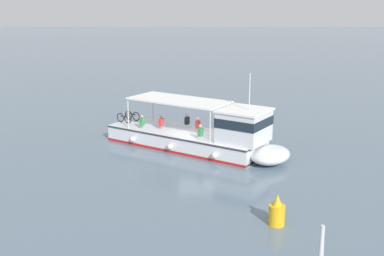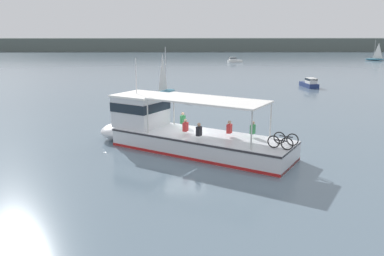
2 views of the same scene
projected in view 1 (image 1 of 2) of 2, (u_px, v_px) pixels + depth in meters
ground_plane at (198, 151)px, 30.03m from camera, size 400.00×400.00×0.00m
ferry_main at (205, 136)px, 29.79m from camera, size 12.41×9.37×5.32m
channel_buoy at (277, 213)px, 19.70m from camera, size 0.70×0.70×1.40m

